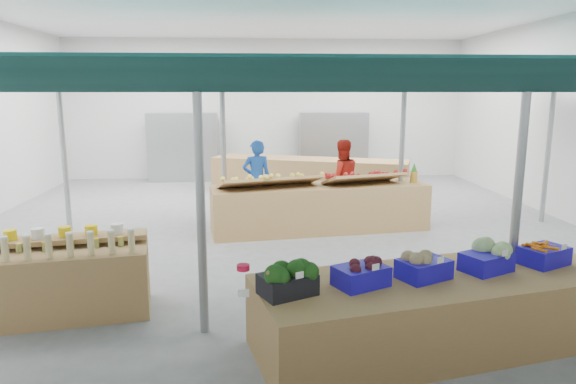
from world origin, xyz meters
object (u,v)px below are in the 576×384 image
fruit_counter (320,208)px  vendor_left (257,179)px  bottle_shelf (70,279)px  vendor_right (342,178)px  veg_counter (439,310)px

fruit_counter → vendor_left: (-1.20, 1.10, 0.38)m
bottle_shelf → vendor_right: size_ratio=1.17×
bottle_shelf → veg_counter: size_ratio=0.50×
fruit_counter → vendor_right: size_ratio=2.50×
bottle_shelf → vendor_right: 6.20m
bottle_shelf → vendor_right: bearing=38.8°
bottle_shelf → vendor_left: (2.27, 4.66, 0.39)m
fruit_counter → vendor_right: bearing=53.3°
bottle_shelf → vendor_left: bearing=53.9°
veg_counter → fruit_counter: 4.65m
vendor_left → vendor_right: bearing=171.9°
veg_counter → vendor_right: bearing=77.7°
veg_counter → vendor_right: vendor_right is taller
bottle_shelf → fruit_counter: bottle_shelf is taller
veg_counter → bottle_shelf: bearing=152.9°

